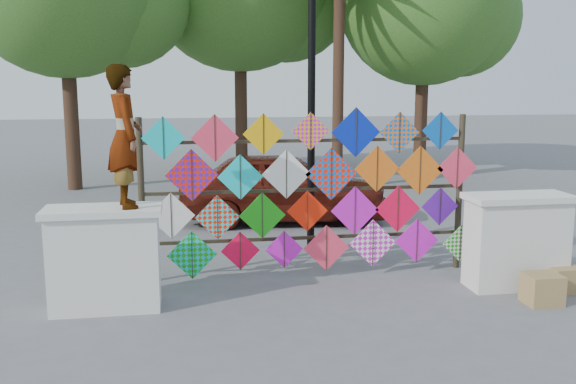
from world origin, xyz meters
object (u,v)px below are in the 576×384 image
(sedan, at_px, (283,187))
(lamppost, at_px, (312,86))
(vendor_woman, at_px, (125,137))
(kite_rack, at_px, (313,193))

(sedan, distance_m, lamppost, 3.09)
(vendor_woman, height_order, sedan, vendor_woman)
(kite_rack, distance_m, vendor_woman, 2.80)
(vendor_woman, distance_m, sedan, 5.45)
(kite_rack, bearing_deg, sedan, 87.98)
(vendor_woman, bearing_deg, sedan, -43.62)
(kite_rack, xyz_separation_m, lamppost, (0.22, 1.27, 1.47))
(kite_rack, height_order, sedan, kite_rack)
(vendor_woman, relative_size, sedan, 0.41)
(kite_rack, height_order, lamppost, lamppost)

